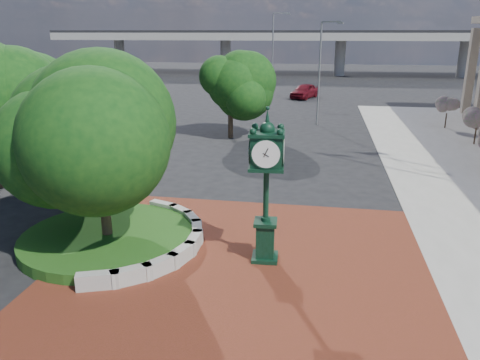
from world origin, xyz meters
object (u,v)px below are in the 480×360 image
at_px(street_lamp_near, 322,66).
at_px(parked_car, 305,91).
at_px(post_clock, 266,181).
at_px(street_lamp_far, 275,47).

bearing_deg(street_lamp_near, parked_car, 96.62).
height_order(post_clock, street_lamp_near, street_lamp_near).
height_order(post_clock, parked_car, post_clock).
bearing_deg(street_lamp_far, parked_car, -45.03).
distance_m(post_clock, street_lamp_far, 44.58).
bearing_deg(post_clock, parked_car, 90.57).
distance_m(street_lamp_near, street_lamp_far, 20.89).
bearing_deg(post_clock, street_lamp_far, 95.59).
bearing_deg(street_lamp_far, street_lamp_near, -73.85).
bearing_deg(street_lamp_near, post_clock, -93.48).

